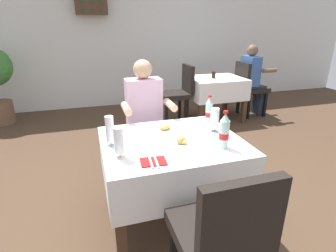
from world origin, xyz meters
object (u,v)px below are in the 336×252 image
object	(u,v)px
chair_near_camera_side	(221,234)
beer_glass_right	(119,143)
background_dining_table	(215,89)
background_patron	(252,77)
seated_diner_far	(145,114)
plate_far_diner	(166,128)
background_chair_right	(249,86)
cola_bottle_primary	(209,111)
beer_glass_left	(215,120)
main_dining_table	(172,159)
background_table_tumbler	(214,75)
wall_bottle_rack	(91,2)
plate_near_camera	(183,144)
background_chair_left	(179,91)
chair_far_diner_seat	(148,125)
beer_glass_middle	(110,130)
cola_bottle_secondary	(224,132)
napkin_cutlery_set	(153,161)

from	to	relation	value
chair_near_camera_side	beer_glass_right	bearing A→B (deg)	122.43
background_dining_table	background_patron	bearing A→B (deg)	0.00
seated_diner_far	plate_far_diner	size ratio (longest dim) A/B	5.22
chair_near_camera_side	background_dining_table	size ratio (longest dim) A/B	1.06
beer_glass_right	background_chair_right	world-z (taller)	background_chair_right
seated_diner_far	cola_bottle_primary	size ratio (longest dim) A/B	4.80
background_chair_right	beer_glass_left	bearing A→B (deg)	-129.23
main_dining_table	background_table_tumbler	xyz separation A→B (m)	(1.45, 2.23, 0.22)
cola_bottle_primary	wall_bottle_rack	bearing A→B (deg)	103.86
background_dining_table	background_chair_right	size ratio (longest dim) A/B	0.94
cola_bottle_primary	background_chair_right	distance (m)	2.66
beer_glass_left	background_patron	world-z (taller)	background_patron
main_dining_table	chair_near_camera_side	world-z (taller)	chair_near_camera_side
plate_near_camera	cola_bottle_primary	bearing A→B (deg)	45.04
background_chair_left	chair_far_diner_seat	bearing A→B (deg)	-121.12
beer_glass_middle	background_chair_left	bearing A→B (deg)	59.38
plate_near_camera	background_dining_table	world-z (taller)	plate_near_camera
seated_diner_far	background_patron	xyz separation A→B (m)	(2.27, 1.51, 0.00)
main_dining_table	cola_bottle_secondary	distance (m)	0.50
napkin_cutlery_set	chair_near_camera_side	bearing A→B (deg)	-67.22
plate_near_camera	cola_bottle_primary	xyz separation A→B (m)	(0.39, 0.39, 0.10)
chair_near_camera_side	background_patron	xyz separation A→B (m)	(2.23, 3.09, 0.16)
cola_bottle_secondary	background_patron	bearing A→B (deg)	52.52
chair_far_diner_seat	beer_glass_left	distance (m)	0.92
background_patron	napkin_cutlery_set	bearing A→B (deg)	-133.85
chair_near_camera_side	background_patron	distance (m)	3.81
plate_far_diner	background_table_tumbler	xyz separation A→B (m)	(1.44, 2.01, 0.04)
background_patron	main_dining_table	bearing A→B (deg)	-134.74
chair_far_diner_seat	background_dining_table	world-z (taller)	chair_far_diner_seat
chair_near_camera_side	chair_far_diner_seat	bearing A→B (deg)	90.00
background_table_tumbler	background_patron	bearing A→B (deg)	1.31
beer_glass_left	cola_bottle_primary	xyz separation A→B (m)	(0.04, 0.20, 0.01)
beer_glass_right	napkin_cutlery_set	distance (m)	0.26
chair_near_camera_side	main_dining_table	bearing A→B (deg)	90.00
beer_glass_right	cola_bottle_primary	xyz separation A→B (m)	(0.86, 0.44, 0.00)
beer_glass_right	seated_diner_far	bearing A→B (deg)	67.63
plate_far_diner	background_chair_left	bearing A→B (deg)	67.79
background_table_tumbler	wall_bottle_rack	size ratio (longest dim) A/B	0.20
background_chair_right	plate_near_camera	bearing A→B (deg)	-131.87
wall_bottle_rack	main_dining_table	bearing A→B (deg)	-83.97
beer_glass_middle	background_patron	bearing A→B (deg)	39.45
plate_near_camera	cola_bottle_primary	world-z (taller)	cola_bottle_primary
background_patron	cola_bottle_primary	bearing A→B (deg)	-132.02
background_patron	seated_diner_far	bearing A→B (deg)	-146.44
background_dining_table	cola_bottle_primary	bearing A→B (deg)	-118.41
cola_bottle_primary	background_table_tumbler	distance (m)	2.22
background_dining_table	background_patron	world-z (taller)	background_patron
plate_far_diner	background_chair_left	distance (m)	2.20
seated_diner_far	chair_far_diner_seat	bearing A→B (deg)	65.90
cola_bottle_secondary	background_chair_left	distance (m)	2.56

